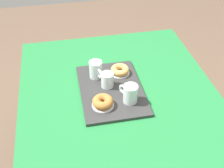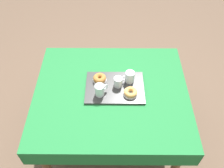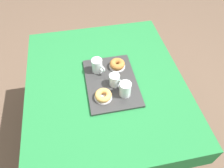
# 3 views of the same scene
# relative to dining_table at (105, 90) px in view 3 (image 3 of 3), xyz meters

# --- Properties ---
(ground_plane) EXTENTS (6.00, 6.00, 0.00)m
(ground_plane) POSITION_rel_dining_table_xyz_m (0.00, 0.00, -0.67)
(ground_plane) COLOR brown
(dining_table) EXTENTS (1.22, 1.05, 0.78)m
(dining_table) POSITION_rel_dining_table_xyz_m (0.00, 0.00, 0.00)
(dining_table) COLOR #1E6B33
(dining_table) RESTS_ON ground
(serving_tray) EXTENTS (0.47, 0.33, 0.02)m
(serving_tray) POSITION_rel_dining_table_xyz_m (0.03, 0.04, 0.11)
(serving_tray) COLOR #2D2D2D
(serving_tray) RESTS_ON dining_table
(tea_mug_left) EXTENTS (0.11, 0.07, 0.10)m
(tea_mug_left) POSITION_rel_dining_table_xyz_m (0.15, 0.10, 0.17)
(tea_mug_left) COLOR silver
(tea_mug_left) RESTS_ON serving_tray
(tea_mug_right) EXTENTS (0.10, 0.08, 0.10)m
(tea_mug_right) POSITION_rel_dining_table_xyz_m (-0.09, -0.04, 0.17)
(tea_mug_right) COLOR silver
(tea_mug_right) RESTS_ON serving_tray
(water_glass_near) EXTENTS (0.07, 0.07, 0.08)m
(water_glass_near) POSITION_rel_dining_table_xyz_m (0.05, 0.05, 0.16)
(water_glass_near) COLOR silver
(water_glass_near) RESTS_ON serving_tray
(donut_plate_left) EXTENTS (0.11, 0.11, 0.01)m
(donut_plate_left) POSITION_rel_dining_table_xyz_m (-0.09, 0.10, 0.13)
(donut_plate_left) COLOR silver
(donut_plate_left) RESTS_ON serving_tray
(sugar_donut_left) EXTENTS (0.11, 0.11, 0.04)m
(sugar_donut_left) POSITION_rel_dining_table_xyz_m (-0.09, 0.10, 0.15)
(sugar_donut_left) COLOR #A3662D
(sugar_donut_left) RESTS_ON donut_plate_left
(donut_plate_right) EXTENTS (0.11, 0.11, 0.01)m
(donut_plate_right) POSITION_rel_dining_table_xyz_m (0.15, -0.04, 0.13)
(donut_plate_right) COLOR silver
(donut_plate_right) RESTS_ON serving_tray
(sugar_donut_right) EXTENTS (0.11, 0.11, 0.04)m
(sugar_donut_right) POSITION_rel_dining_table_xyz_m (0.15, -0.04, 0.15)
(sugar_donut_right) COLOR tan
(sugar_donut_right) RESTS_ON donut_plate_right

